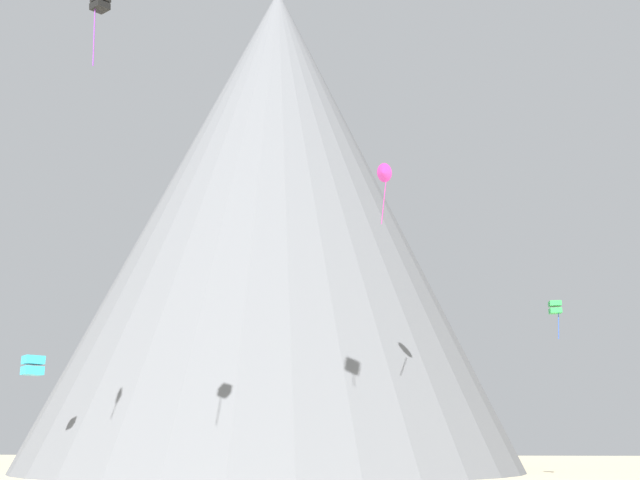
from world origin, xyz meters
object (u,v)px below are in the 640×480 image
at_px(rock_massif, 264,235).
at_px(kite_black_high, 100,4).
at_px(kite_cyan_low, 33,365).
at_px(kite_magenta_high, 383,174).
at_px(kite_green_mid, 555,308).

distance_m(rock_massif, kite_black_high, 58.19).
relative_size(kite_cyan_low, kite_magenta_high, 0.31).
height_order(rock_massif, kite_cyan_low, rock_massif).
xyz_separation_m(kite_black_high, kite_magenta_high, (18.22, 21.10, -5.27)).
distance_m(kite_cyan_low, kite_magenta_high, 33.72).
bearing_deg(kite_magenta_high, kite_cyan_low, -101.72).
bearing_deg(kite_green_mid, rock_massif, 59.28).
height_order(kite_black_high, kite_magenta_high, kite_black_high).
distance_m(rock_massif, kite_green_mid, 42.31).
height_order(rock_massif, kite_green_mid, rock_massif).
distance_m(kite_black_high, kite_magenta_high, 28.37).
relative_size(kite_cyan_low, kite_green_mid, 0.43).
bearing_deg(kite_cyan_low, rock_massif, -47.93).
relative_size(kite_magenta_high, kite_green_mid, 1.39).
xyz_separation_m(rock_massif, kite_black_high, (-1.03, -58.17, 0.62)).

